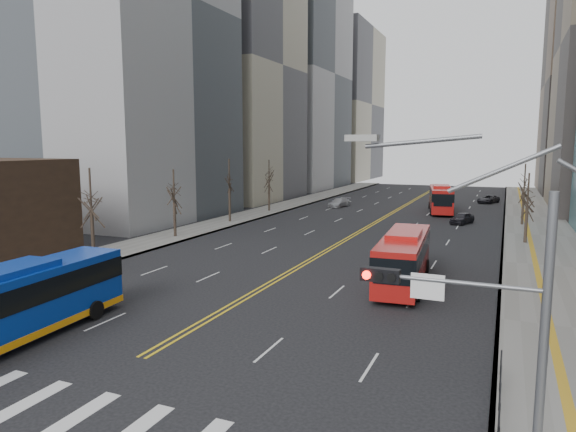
# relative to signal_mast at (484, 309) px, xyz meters

# --- Properties ---
(ground) EXTENTS (220.00, 220.00, 0.00)m
(ground) POSITION_rel_signal_mast_xyz_m (-13.77, -2.00, -4.86)
(ground) COLOR black
(sidewalk_right) EXTENTS (7.00, 130.00, 0.15)m
(sidewalk_right) POSITION_rel_signal_mast_xyz_m (3.73, 43.00, -4.78)
(sidewalk_right) COLOR slate
(sidewalk_right) RESTS_ON ground
(sidewalk_left) EXTENTS (5.00, 130.00, 0.15)m
(sidewalk_left) POSITION_rel_signal_mast_xyz_m (-30.27, 43.00, -4.78)
(sidewalk_left) COLOR slate
(sidewalk_left) RESTS_ON ground
(crosswalk) EXTENTS (26.70, 4.00, 0.01)m
(crosswalk) POSITION_rel_signal_mast_xyz_m (-13.77, -2.00, -4.85)
(crosswalk) COLOR silver
(crosswalk) RESTS_ON ground
(centerline) EXTENTS (0.55, 100.00, 0.01)m
(centerline) POSITION_rel_signal_mast_xyz_m (-13.77, 53.00, -4.85)
(centerline) COLOR gold
(centerline) RESTS_ON ground
(office_towers) EXTENTS (83.00, 134.00, 58.00)m
(office_towers) POSITION_rel_signal_mast_xyz_m (-13.64, 66.51, 19.07)
(office_towers) COLOR #98989B
(office_towers) RESTS_ON ground
(signal_mast) EXTENTS (5.37, 0.37, 9.39)m
(signal_mast) POSITION_rel_signal_mast_xyz_m (0.00, 0.00, 0.00)
(signal_mast) COLOR gray
(signal_mast) RESTS_ON ground
(pedestrian_railing) EXTENTS (0.06, 6.06, 1.02)m
(pedestrian_railing) POSITION_rel_signal_mast_xyz_m (0.53, 4.00, -4.03)
(pedestrian_railing) COLOR black
(pedestrian_railing) RESTS_ON sidewalk_right
(street_trees) EXTENTS (35.20, 47.20, 7.60)m
(street_trees) POSITION_rel_signal_mast_xyz_m (-20.94, 32.55, 0.02)
(street_trees) COLOR black
(street_trees) RESTS_ON ground
(blue_bus) EXTENTS (3.47, 12.71, 3.65)m
(blue_bus) POSITION_rel_signal_mast_xyz_m (-20.27, 2.00, -2.94)
(blue_bus) COLOR #0B35A8
(blue_bus) RESTS_ON ground
(red_bus_near) EXTENTS (3.40, 11.29, 3.53)m
(red_bus_near) POSITION_rel_signal_mast_xyz_m (-5.61, 19.45, -2.89)
(red_bus_near) COLOR #B11512
(red_bus_near) RESTS_ON ground
(red_bus_far) EXTENTS (4.59, 12.14, 3.74)m
(red_bus_far) POSITION_rel_signal_mast_xyz_m (-7.82, 58.70, -2.78)
(red_bus_far) COLOR #B11512
(red_bus_far) RESTS_ON ground
(car_dark_mid) EXTENTS (2.86, 4.28, 1.35)m
(car_dark_mid) POSITION_rel_signal_mast_xyz_m (-4.21, 48.74, -4.18)
(car_dark_mid) COLOR black
(car_dark_mid) RESTS_ON ground
(car_silver) EXTENTS (2.66, 4.81, 1.32)m
(car_silver) POSITION_rel_signal_mast_xyz_m (-22.53, 59.17, -4.20)
(car_silver) COLOR #A9A9AE
(car_silver) RESTS_ON ground
(car_dark_far) EXTENTS (3.66, 5.02, 1.27)m
(car_dark_far) POSITION_rel_signal_mast_xyz_m (-2.18, 73.36, -4.22)
(car_dark_far) COLOR black
(car_dark_far) RESTS_ON ground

